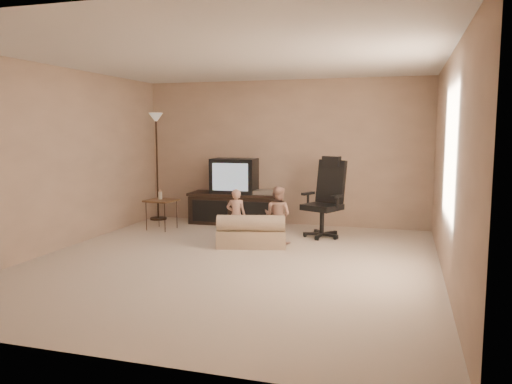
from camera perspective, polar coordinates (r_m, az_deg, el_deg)
floor at (r=6.30m, az=-2.86°, el=-8.04°), size 5.50×5.50×0.00m
room_shell at (r=6.08m, az=-2.95°, el=5.91°), size 5.50×5.50×5.50m
tv_stand at (r=8.78m, az=-2.43°, el=-0.54°), size 1.63×0.66×1.15m
office_chair at (r=7.77m, az=7.89°, el=-1.84°), size 0.76×0.77×1.24m
side_table at (r=8.40m, az=-10.77°, el=-0.97°), size 0.50×0.50×0.67m
floor_lamp at (r=9.28m, az=-11.31°, el=5.61°), size 0.30×0.30×1.95m
child_sofa at (r=7.08m, az=-0.53°, el=-4.73°), size 1.06×0.76×0.47m
toddler_left at (r=7.33m, az=-2.29°, el=-2.71°), size 0.32×0.25×0.79m
toddler_right at (r=7.23m, az=2.46°, el=-2.66°), size 0.44×0.28×0.84m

